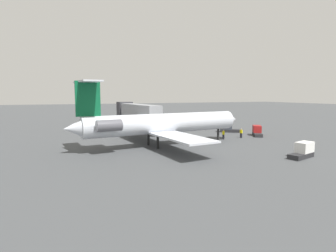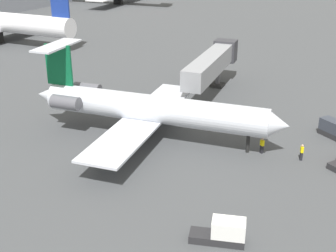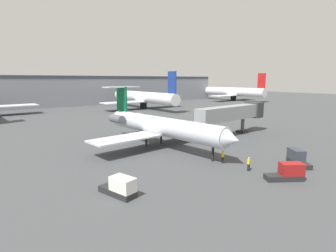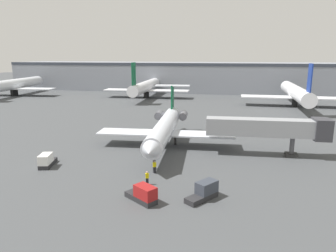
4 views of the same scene
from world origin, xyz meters
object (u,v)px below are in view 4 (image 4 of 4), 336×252
at_px(parked_airliner_west_end, 13,85).
at_px(parked_airliner_west_mid, 146,86).
at_px(ground_crew_loader, 147,178).
at_px(baggage_tug_lead, 204,191).
at_px(baggage_tug_spare, 47,161).
at_px(baggage_tug_trailing, 143,195).
at_px(jet_bridge, 274,128).
at_px(regional_jet, 165,127).
at_px(parked_airliner_centre, 296,93).
at_px(ground_crew_marshaller, 154,167).

distance_m(parked_airliner_west_end, parked_airliner_west_mid, 52.06).
xyz_separation_m(ground_crew_loader, parked_airliner_west_end, (-75.55, 69.21, 3.41)).
xyz_separation_m(baggage_tug_lead, baggage_tug_spare, (-22.71, 4.81, 0.00)).
xyz_separation_m(baggage_tug_trailing, baggage_tug_spare, (-16.51, 7.11, 0.00)).
height_order(baggage_tug_trailing, baggage_tug_spare, same).
xyz_separation_m(jet_bridge, ground_crew_loader, (-15.55, -15.21, -3.54)).
relative_size(baggage_tug_lead, parked_airliner_west_mid, 0.11).
xyz_separation_m(regional_jet, parked_airliner_centre, (28.05, 50.49, 0.80)).
bearing_deg(parked_airliner_west_mid, baggage_tug_trailing, -72.72).
bearing_deg(jet_bridge, ground_crew_marshaller, -144.39).
bearing_deg(regional_jet, baggage_tug_lead, -63.95).
bearing_deg(parked_airliner_west_end, baggage_tug_lead, -40.78).
bearing_deg(regional_jet, ground_crew_marshaller, -82.54).
relative_size(jet_bridge, baggage_tug_spare, 4.37).
xyz_separation_m(ground_crew_loader, baggage_tug_spare, (-15.55, 2.68, -0.02)).
height_order(ground_crew_marshaller, parked_airliner_west_end, parked_airliner_west_end).
height_order(regional_jet, baggage_tug_spare, regional_jet).
distance_m(ground_crew_marshaller, parked_airliner_centre, 68.25).
bearing_deg(baggage_tug_spare, jet_bridge, 21.94).
distance_m(jet_bridge, parked_airliner_west_mid, 71.85).
relative_size(jet_bridge, baggage_tug_lead, 4.51).
relative_size(baggage_tug_trailing, parked_airliner_centre, 0.11).
distance_m(jet_bridge, baggage_tug_trailing, 24.72).
distance_m(jet_bridge, ground_crew_marshaller, 19.70).
xyz_separation_m(ground_crew_marshaller, baggage_tug_spare, (-15.34, -1.24, -0.02)).
bearing_deg(parked_airliner_west_mid, parked_airliner_west_end, -173.29).
bearing_deg(parked_airliner_west_mid, ground_crew_loader, -72.43).
height_order(ground_crew_loader, baggage_tug_lead, baggage_tug_lead).
bearing_deg(jet_bridge, parked_airliner_west_mid, 123.25).
distance_m(jet_bridge, baggage_tug_lead, 19.58).
relative_size(ground_crew_marshaller, baggage_tug_trailing, 0.41).
height_order(baggage_tug_lead, baggage_tug_spare, same).
bearing_deg(ground_crew_marshaller, parked_airliner_west_end, 139.09).
bearing_deg(jet_bridge, parked_airliner_west_end, 149.34).
bearing_deg(baggage_tug_trailing, ground_crew_loader, 102.23).
distance_m(jet_bridge, ground_crew_loader, 22.04).
bearing_deg(baggage_tug_lead, ground_crew_marshaller, 140.64).
xyz_separation_m(jet_bridge, ground_crew_marshaller, (-15.76, -11.29, -3.54)).
bearing_deg(parked_airliner_west_end, regional_jet, -35.69).
bearing_deg(ground_crew_marshaller, baggage_tug_spare, -175.38).
height_order(jet_bridge, parked_airliner_centre, parked_airliner_centre).
relative_size(ground_crew_loader, parked_airliner_west_mid, 0.05).
relative_size(baggage_tug_lead, baggage_tug_trailing, 0.99).
relative_size(jet_bridge, ground_crew_loader, 10.93).
distance_m(regional_jet, ground_crew_marshaller, 12.72).
bearing_deg(regional_jet, baggage_tug_spare, -135.30).
bearing_deg(baggage_tug_trailing, baggage_tug_lead, 20.34).
distance_m(baggage_tug_trailing, parked_airliner_west_mid, 83.56).
distance_m(baggage_tug_spare, parked_airliner_west_end, 89.66).
bearing_deg(parked_airliner_centre, baggage_tug_trailing, -109.54).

